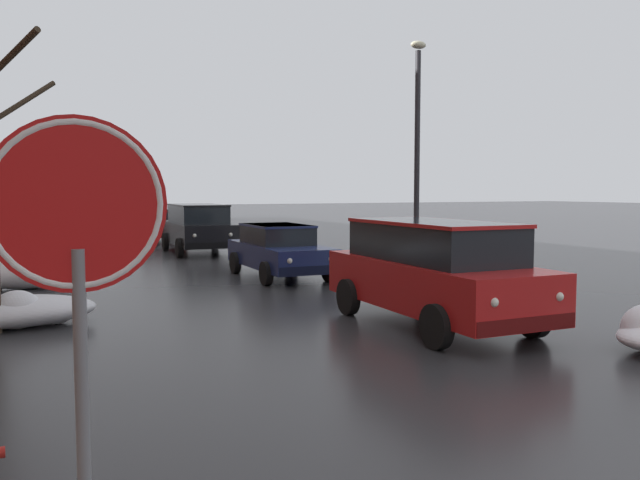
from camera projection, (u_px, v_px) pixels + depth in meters
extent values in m
ellipsoid|color=white|center=(5.00, 245.00, 24.11)|extent=(2.58, 1.11, 0.60)
ellipsoid|color=white|center=(198.00, 226.00, 34.36)|extent=(3.00, 1.26, 0.83)
ellipsoid|color=white|center=(200.00, 229.00, 34.58)|extent=(0.63, 0.52, 0.52)
ellipsoid|color=white|center=(26.00, 272.00, 15.39)|extent=(2.42, 1.14, 0.79)
ellipsoid|color=white|center=(43.00, 274.00, 15.60)|extent=(0.78, 0.65, 0.65)
ellipsoid|color=white|center=(32.00, 276.00, 15.48)|extent=(0.70, 0.59, 0.59)
ellipsoid|color=white|center=(11.00, 312.00, 11.07)|extent=(2.78, 1.34, 0.54)
ellipsoid|color=white|center=(58.00, 311.00, 11.35)|extent=(0.55, 0.46, 0.46)
ellipsoid|color=white|center=(17.00, 310.00, 10.91)|extent=(0.79, 0.66, 0.66)
cylinder|color=#382B1E|center=(10.00, 57.00, 13.98)|extent=(1.19, 2.07, 0.99)
cylinder|color=#382B1E|center=(22.00, 103.00, 15.36)|extent=(1.62, 0.90, 1.26)
cube|color=red|center=(433.00, 283.00, 11.18)|extent=(1.97, 4.76, 0.80)
cube|color=black|center=(432.00, 240.00, 11.17)|extent=(1.66, 3.34, 0.68)
cube|color=red|center=(432.00, 223.00, 11.14)|extent=(1.70, 3.41, 0.06)
cube|color=#520B0B|center=(525.00, 324.00, 9.11)|extent=(1.76, 0.18, 0.22)
cube|color=#520B0B|center=(370.00, 282.00, 13.30)|extent=(1.76, 0.18, 0.22)
cylinder|color=black|center=(533.00, 317.00, 10.26)|extent=(0.20, 0.69, 0.68)
cylinder|color=black|center=(436.00, 327.00, 9.51)|extent=(0.20, 0.69, 0.68)
cylinder|color=black|center=(430.00, 291.00, 12.91)|extent=(0.20, 0.69, 0.68)
cylinder|color=black|center=(348.00, 297.00, 12.17)|extent=(0.20, 0.69, 0.68)
sphere|color=silver|center=(559.00, 297.00, 9.29)|extent=(0.14, 0.14, 0.14)
sphere|color=silver|center=(494.00, 302.00, 8.82)|extent=(0.14, 0.14, 0.14)
cube|color=navy|center=(280.00, 255.00, 17.39)|extent=(1.79, 4.26, 0.60)
cube|color=black|center=(277.00, 234.00, 17.54)|extent=(1.50, 2.23, 0.52)
cube|color=navy|center=(277.00, 225.00, 17.52)|extent=(1.53, 2.28, 0.06)
cube|color=black|center=(310.00, 270.00, 15.53)|extent=(1.63, 0.17, 0.22)
cube|color=black|center=(255.00, 255.00, 19.27)|extent=(1.63, 0.17, 0.22)
cylinder|color=black|center=(329.00, 270.00, 16.57)|extent=(0.20, 0.61, 0.60)
cylinder|color=black|center=(266.00, 274.00, 15.87)|extent=(0.20, 0.61, 0.60)
cylinder|color=black|center=(291.00, 260.00, 18.95)|extent=(0.20, 0.61, 0.60)
cylinder|color=black|center=(235.00, 263.00, 18.25)|extent=(0.20, 0.61, 0.60)
sphere|color=silver|center=(331.00, 259.00, 15.71)|extent=(0.14, 0.14, 0.14)
sphere|color=silver|center=(290.00, 261.00, 15.26)|extent=(0.14, 0.14, 0.14)
cube|color=black|center=(198.00, 233.00, 24.14)|extent=(2.20, 4.85, 0.80)
cube|color=black|center=(198.00, 213.00, 24.13)|extent=(1.85, 3.42, 0.68)
cube|color=black|center=(197.00, 205.00, 24.10)|extent=(1.89, 3.48, 0.06)
cube|color=black|center=(213.00, 246.00, 22.03)|extent=(1.88, 0.23, 0.22)
cube|color=black|center=(186.00, 236.00, 26.30)|extent=(1.88, 0.23, 0.22)
cylinder|color=black|center=(234.00, 246.00, 23.19)|extent=(0.22, 0.69, 0.68)
cylinder|color=black|center=(179.00, 248.00, 22.44)|extent=(0.22, 0.69, 0.68)
cylinder|color=black|center=(215.00, 240.00, 25.90)|extent=(0.22, 0.69, 0.68)
cylinder|color=black|center=(165.00, 242.00, 25.15)|extent=(0.22, 0.69, 0.68)
sphere|color=silver|center=(231.00, 235.00, 22.21)|extent=(0.14, 0.14, 0.14)
sphere|color=silver|center=(195.00, 236.00, 21.73)|extent=(0.14, 0.14, 0.14)
cube|color=maroon|center=(158.00, 228.00, 29.58)|extent=(1.99, 4.45, 0.60)
cube|color=black|center=(157.00, 216.00, 29.73)|extent=(1.64, 2.34, 0.52)
cube|color=maroon|center=(157.00, 211.00, 29.72)|extent=(1.68, 2.39, 0.06)
cube|color=black|center=(166.00, 235.00, 27.64)|extent=(1.75, 0.21, 0.22)
cube|color=black|center=(151.00, 230.00, 31.54)|extent=(1.75, 0.21, 0.22)
cylinder|color=black|center=(184.00, 236.00, 28.72)|extent=(0.21, 0.61, 0.60)
cylinder|color=black|center=(142.00, 237.00, 28.00)|extent=(0.21, 0.61, 0.60)
cylinder|color=black|center=(173.00, 233.00, 31.20)|extent=(0.21, 0.61, 0.60)
cylinder|color=black|center=(134.00, 234.00, 30.48)|extent=(0.21, 0.61, 0.60)
sphere|color=silver|center=(180.00, 229.00, 27.82)|extent=(0.14, 0.14, 0.14)
sphere|color=silver|center=(152.00, 229.00, 27.36)|extent=(0.14, 0.14, 0.14)
cube|color=#B7B7BC|center=(136.00, 221.00, 36.36)|extent=(1.90, 3.89, 0.60)
cube|color=black|center=(135.00, 211.00, 36.49)|extent=(1.59, 2.04, 0.52)
cube|color=#B7B7BC|center=(135.00, 207.00, 36.47)|extent=(1.63, 2.08, 0.06)
cube|color=#525254|center=(141.00, 226.00, 34.68)|extent=(1.75, 0.17, 0.22)
cube|color=#525254|center=(131.00, 223.00, 38.07)|extent=(1.75, 0.17, 0.22)
cylinder|color=black|center=(156.00, 227.00, 35.68)|extent=(0.20, 0.61, 0.60)
cylinder|color=black|center=(122.00, 228.00, 34.93)|extent=(0.20, 0.61, 0.60)
cylinder|color=black|center=(149.00, 225.00, 37.84)|extent=(0.20, 0.61, 0.60)
cylinder|color=black|center=(117.00, 226.00, 37.09)|extent=(0.20, 0.61, 0.60)
sphere|color=silver|center=(152.00, 221.00, 34.87)|extent=(0.14, 0.14, 0.14)
sphere|color=silver|center=(130.00, 221.00, 34.39)|extent=(0.14, 0.14, 0.14)
cylinder|color=red|center=(76.00, 204.00, 2.75)|extent=(0.76, 0.08, 0.76)
torus|color=white|center=(76.00, 204.00, 2.75)|extent=(0.74, 0.08, 0.74)
cylinder|color=#28282D|center=(417.00, 167.00, 16.61)|extent=(0.14, 0.14, 5.89)
ellipsoid|color=beige|center=(418.00, 45.00, 16.37)|extent=(0.44, 0.24, 0.20)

